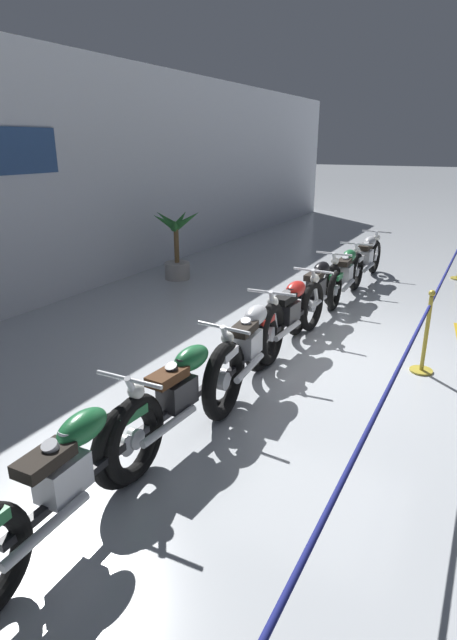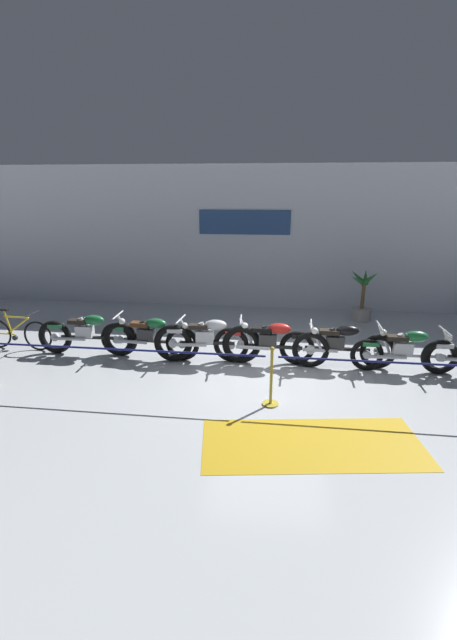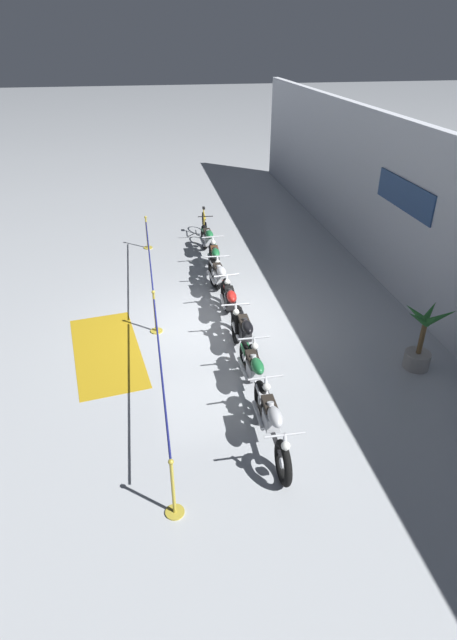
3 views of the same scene
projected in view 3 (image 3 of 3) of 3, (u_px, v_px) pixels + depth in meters
The scene contains 15 objects.
ground_plane at pixel (208, 326), 11.71m from camera, with size 120.00×120.00×0.00m, color #B2B7BC.
back_wall at pixel (427, 227), 11.43m from camera, with size 28.00×0.29×4.20m.
motorcycle_green_0 at pixel (209, 243), 14.99m from camera, with size 2.26×0.62×0.96m.
motorcycle_green_1 at pixel (215, 261), 13.80m from camera, with size 2.24×0.62×0.95m.
motorcycle_silver_2 at pixel (220, 281), 12.68m from camera, with size 2.27×0.62×0.99m.
motorcycle_red_3 at pixel (231, 306), 11.57m from camera, with size 2.41×0.62×0.96m.
motorcycle_black_4 at pixel (246, 336), 10.42m from camera, with size 2.36×0.62×0.94m.
motorcycle_green_5 at pixel (254, 374), 9.30m from camera, with size 2.12×0.62×0.91m.
motorcycle_silver_6 at pixel (271, 425), 8.10m from camera, with size 2.21×0.62×0.93m.
bicycle at pixel (205, 226), 16.54m from camera, with size 1.71×0.48×0.95m.
potted_palm_left_of_row at pixel (421, 341), 9.97m from camera, with size 0.85×1.09×1.48m.
stanchion_far_left at pixel (151, 276), 12.36m from camera, with size 10.29×0.28×1.05m.
stanchion_mid_left at pixel (155, 318), 11.31m from camera, with size 0.28×0.28×1.05m.
stanchion_mid_right at pixel (174, 496), 6.99m from camera, with size 0.28×0.28×1.05m.
floor_banner at pixel (107, 351), 10.78m from camera, with size 3.18×1.37×0.01m, color #B78E19.
Camera 3 is at (9.98, -1.28, 6.00)m, focal length 28.00 mm.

